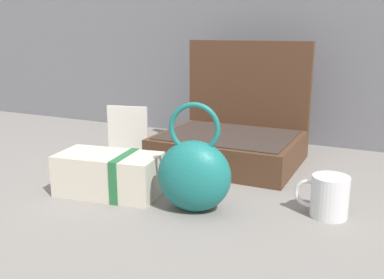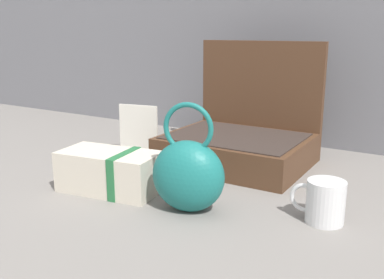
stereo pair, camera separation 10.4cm
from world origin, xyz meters
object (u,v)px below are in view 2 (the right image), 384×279
object	(u,v)px
coffee_mug	(324,202)
info_card_left	(139,130)
open_suitcase	(242,137)
cream_toiletry_bag	(111,172)
teal_pouch_handbag	(188,174)

from	to	relation	value
coffee_mug	info_card_left	xyz separation A→B (m)	(-0.63, 0.20, 0.03)
info_card_left	open_suitcase	bearing A→B (deg)	5.97
cream_toiletry_bag	open_suitcase	bearing A→B (deg)	66.39
teal_pouch_handbag	cream_toiletry_bag	bearing A→B (deg)	178.86
teal_pouch_handbag	info_card_left	size ratio (longest dim) A/B	1.51
cream_toiletry_bag	info_card_left	size ratio (longest dim) A/B	1.62
teal_pouch_handbag	cream_toiletry_bag	xyz separation A→B (m)	(-0.22, 0.00, -0.03)
open_suitcase	info_card_left	size ratio (longest dim) A/B	2.50
info_card_left	cream_toiletry_bag	bearing A→B (deg)	-75.32
open_suitcase	cream_toiletry_bag	distance (m)	0.42
open_suitcase	cream_toiletry_bag	bearing A→B (deg)	-113.61
coffee_mug	open_suitcase	bearing A→B (deg)	137.50
open_suitcase	coffee_mug	world-z (taller)	open_suitcase
open_suitcase	info_card_left	bearing A→B (deg)	-162.67
open_suitcase	coffee_mug	bearing A→B (deg)	-42.50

